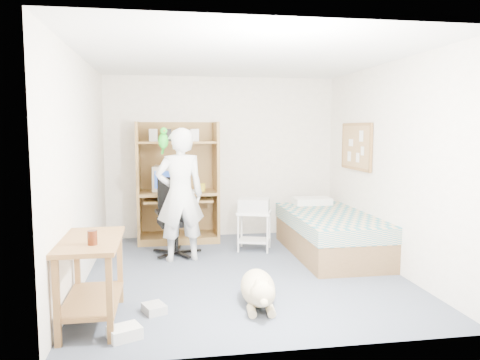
{
  "coord_description": "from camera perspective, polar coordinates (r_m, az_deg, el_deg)",
  "views": [
    {
      "loc": [
        -0.91,
        -5.33,
        1.71
      ],
      "look_at": [
        0.05,
        0.5,
        1.05
      ],
      "focal_mm": 35.0,
      "sensor_mm": 36.0,
      "label": 1
    }
  ],
  "objects": [
    {
      "name": "crt_monitor",
      "position": [
        7.12,
        -8.87,
        0.21
      ],
      "size": [
        0.45,
        0.47,
        0.37
      ],
      "rotation": [
        0.0,
        0.0,
        -0.14
      ],
      "color": "beige",
      "rests_on": "computer_hutch"
    },
    {
      "name": "wall_back",
      "position": [
        7.4,
        -2.25,
        2.79
      ],
      "size": [
        3.6,
        0.02,
        2.5
      ],
      "primitive_type": "cube",
      "color": "silver",
      "rests_on": "floor"
    },
    {
      "name": "computer_hutch",
      "position": [
        7.13,
        -7.57,
        -0.86
      ],
      "size": [
        1.2,
        0.63,
        1.8
      ],
      "color": "olive",
      "rests_on": "floor"
    },
    {
      "name": "person",
      "position": [
        6.04,
        -7.32,
        -1.81
      ],
      "size": [
        0.68,
        0.51,
        1.71
      ],
      "primitive_type": "imported",
      "rotation": [
        0.0,
        0.0,
        3.31
      ],
      "color": "white",
      "rests_on": "floor"
    },
    {
      "name": "wall_right",
      "position": [
        6.0,
        17.57,
        1.68
      ],
      "size": [
        0.02,
        4.0,
        2.5
      ],
      "primitive_type": "cube",
      "color": "silver",
      "rests_on": "floor"
    },
    {
      "name": "wall_left",
      "position": [
        5.43,
        -18.73,
        1.17
      ],
      "size": [
        0.02,
        4.0,
        2.5
      ],
      "primitive_type": "cube",
      "color": "silver",
      "rests_on": "floor"
    },
    {
      "name": "keyboard",
      "position": [
        6.99,
        -7.11,
        -2.24
      ],
      "size": [
        0.46,
        0.19,
        0.03
      ],
      "primitive_type": "cube",
      "rotation": [
        0.0,
        0.0,
        0.08
      ],
      "color": "beige",
      "rests_on": "computer_hutch"
    },
    {
      "name": "office_chair",
      "position": [
        6.43,
        -7.89,
        -5.75
      ],
      "size": [
        0.58,
        0.58,
        1.03
      ],
      "rotation": [
        0.0,
        0.0,
        0.17
      ],
      "color": "black",
      "rests_on": "floor"
    },
    {
      "name": "side_desk",
      "position": [
        4.35,
        -17.67,
        -10.14
      ],
      "size": [
        0.5,
        1.0,
        0.75
      ],
      "color": "brown",
      "rests_on": "floor"
    },
    {
      "name": "printer_cart",
      "position": [
        6.58,
        1.74,
        -5.42
      ],
      "size": [
        0.55,
        0.49,
        0.55
      ],
      "rotation": [
        0.0,
        0.0,
        -0.32
      ],
      "color": "white",
      "rests_on": "floor"
    },
    {
      "name": "corkboard",
      "position": [
        6.79,
        13.98,
        3.98
      ],
      "size": [
        0.04,
        0.94,
        0.66
      ],
      "color": "olive",
      "rests_on": "wall_right"
    },
    {
      "name": "drink_glass",
      "position": [
        4.06,
        -17.56,
        -6.72
      ],
      "size": [
        0.08,
        0.08,
        0.12
      ],
      "primitive_type": "cylinder",
      "color": "#431A0A",
      "rests_on": "side_desk"
    },
    {
      "name": "floor_box_a",
      "position": [
        4.11,
        -13.89,
        -17.61
      ],
      "size": [
        0.31,
        0.28,
        0.1
      ],
      "primitive_type": "cube",
      "rotation": [
        0.0,
        0.0,
        0.42
      ],
      "color": "silver",
      "rests_on": "floor"
    },
    {
      "name": "bed",
      "position": [
        6.5,
        10.85,
        -6.38
      ],
      "size": [
        1.02,
        2.02,
        0.66
      ],
      "color": "brown",
      "rests_on": "floor"
    },
    {
      "name": "printer",
      "position": [
        6.53,
        1.75,
        -3.05
      ],
      "size": [
        0.5,
        0.43,
        0.18
      ],
      "primitive_type": "cube",
      "rotation": [
        0.0,
        0.0,
        -0.32
      ],
      "color": "#BBBBB6",
      "rests_on": "printer_cart"
    },
    {
      "name": "parrot",
      "position": [
        5.99,
        -9.33,
        4.91
      ],
      "size": [
        0.13,
        0.22,
        0.35
      ],
      "rotation": [
        0.0,
        0.0,
        0.17
      ],
      "color": "#13861A",
      "rests_on": "person"
    },
    {
      "name": "floor",
      "position": [
        5.67,
        0.35,
        -11.17
      ],
      "size": [
        4.0,
        4.0,
        0.0
      ],
      "primitive_type": "plane",
      "color": "#454F5E",
      "rests_on": "ground"
    },
    {
      "name": "dog",
      "position": [
        4.63,
        2.25,
        -13.06
      ],
      "size": [
        0.39,
        1.03,
        0.39
      ],
      "rotation": [
        0.0,
        0.0,
        -0.09
      ],
      "color": "#D2BC8D",
      "rests_on": "floor"
    },
    {
      "name": "ceiling",
      "position": [
        5.47,
        0.37,
        14.68
      ],
      "size": [
        3.6,
        4.0,
        0.02
      ],
      "primitive_type": "cube",
      "color": "white",
      "rests_on": "wall_back"
    },
    {
      "name": "floor_box_b",
      "position": [
        4.57,
        -10.42,
        -15.15
      ],
      "size": [
        0.25,
        0.27,
        0.08
      ],
      "primitive_type": "cube",
      "rotation": [
        0.0,
        0.0,
        0.39
      ],
      "color": "#ACABA7",
      "rests_on": "floor"
    },
    {
      "name": "pencil_cup",
      "position": [
        7.06,
        -4.59,
        -0.9
      ],
      "size": [
        0.08,
        0.08,
        0.12
      ],
      "primitive_type": "cylinder",
      "color": "yellow",
      "rests_on": "computer_hutch"
    }
  ]
}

